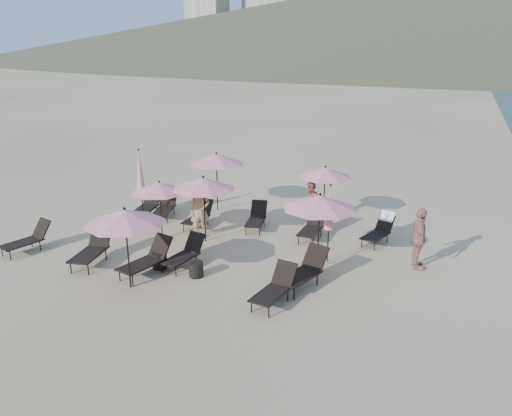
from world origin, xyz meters
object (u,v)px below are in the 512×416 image
at_px(lounger_2, 147,259).
at_px(umbrella_open_5, 125,217).
at_px(umbrella_open_0, 159,187).
at_px(lounger_9, 257,218).
at_px(umbrella_open_2, 320,202).
at_px(umbrella_closed_0, 330,208).
at_px(beachgoer_a, 200,211).
at_px(umbrella_open_4, 325,172).
at_px(lounger_5, 304,271).
at_px(umbrella_open_1, 204,184).
at_px(lounger_4, 275,288).
at_px(umbrella_open_3, 217,159).
at_px(lounger_6, 147,205).
at_px(lounger_7, 166,204).
at_px(umbrella_closed_1, 140,171).
at_px(beachgoer_b, 310,202).
at_px(side_table_0, 160,260).
at_px(lounger_0, 28,238).
at_px(beachgoer_c, 419,239).
at_px(lounger_1, 92,248).
at_px(lounger_10, 313,224).
at_px(lounger_11, 380,229).
at_px(side_table_1, 196,269).
at_px(lounger_3, 185,253).
at_px(lounger_8, 199,215).

height_order(lounger_2, umbrella_open_5, umbrella_open_5).
bearing_deg(umbrella_open_0, lounger_9, 38.42).
relative_size(umbrella_open_2, umbrella_closed_0, 0.95).
bearing_deg(beachgoer_a, umbrella_open_4, 14.20).
bearing_deg(lounger_5, umbrella_open_1, 172.18).
relative_size(lounger_4, umbrella_open_3, 0.70).
bearing_deg(lounger_6, lounger_7, 19.27).
bearing_deg(umbrella_closed_1, beachgoer_b, 19.61).
height_order(umbrella_open_3, side_table_0, umbrella_open_3).
bearing_deg(umbrella_closed_1, umbrella_open_5, -58.97).
distance_m(lounger_0, lounger_7, 5.26).
xyz_separation_m(umbrella_open_2, beachgoer_a, (-4.49, 1.06, -1.15)).
xyz_separation_m(lounger_7, umbrella_open_3, (1.53, 1.39, 1.62)).
distance_m(umbrella_closed_0, beachgoer_c, 2.76).
xyz_separation_m(lounger_7, umbrella_open_0, (1.14, -2.12, 1.32)).
xyz_separation_m(lounger_2, lounger_5, (4.45, 0.94, 0.01)).
xyz_separation_m(lounger_1, lounger_10, (5.62, 4.63, 0.02)).
height_order(umbrella_open_5, beachgoer_c, umbrella_open_5).
bearing_deg(beachgoer_b, lounger_11, 56.78).
bearing_deg(lounger_7, umbrella_closed_1, -143.50).
height_order(lounger_4, umbrella_open_1, umbrella_open_1).
relative_size(side_table_0, side_table_1, 1.10).
bearing_deg(lounger_10, lounger_7, 179.39).
distance_m(lounger_1, lounger_3, 2.85).
bearing_deg(lounger_2, beachgoer_c, 38.35).
bearing_deg(umbrella_open_1, umbrella_open_5, -94.36).
bearing_deg(lounger_10, beachgoer_b, 110.57).
xyz_separation_m(lounger_3, lounger_4, (3.29, -1.10, 0.01)).
distance_m(lounger_7, beachgoer_b, 5.59).
bearing_deg(umbrella_open_5, umbrella_open_0, 109.25).
height_order(lounger_5, beachgoer_b, beachgoer_b).
distance_m(lounger_2, umbrella_closed_0, 5.57).
relative_size(lounger_3, side_table_0, 3.26).
height_order(umbrella_open_0, umbrella_open_3, umbrella_open_3).
bearing_deg(side_table_0, lounger_6, 128.06).
height_order(umbrella_open_4, umbrella_open_5, umbrella_open_5).
bearing_deg(lounger_11, umbrella_open_4, 167.88).
xyz_separation_m(lounger_1, umbrella_open_1, (2.34, 2.88, 1.56)).
bearing_deg(lounger_9, lounger_1, -138.19).
distance_m(side_table_0, beachgoer_c, 7.71).
xyz_separation_m(umbrella_open_4, umbrella_closed_0, (1.08, -3.54, -0.20)).
height_order(lounger_10, beachgoer_b, beachgoer_b).
bearing_deg(umbrella_open_3, lounger_10, -18.52).
distance_m(lounger_3, umbrella_open_1, 2.62).
xyz_separation_m(lounger_8, umbrella_closed_0, (5.20, -1.32, 1.31)).
relative_size(lounger_2, lounger_11, 1.13).
height_order(lounger_3, beachgoer_b, beachgoer_b).
distance_m(lounger_11, umbrella_open_1, 6.11).
relative_size(lounger_8, umbrella_open_4, 0.71).
height_order(umbrella_open_0, side_table_0, umbrella_open_0).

